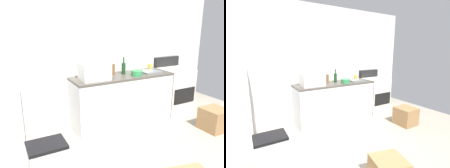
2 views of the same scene
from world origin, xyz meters
TOP-DOWN VIEW (x-y plane):
  - ground_plane at (0.00, 0.00)m, footprint 6.00×6.00m
  - wall_back at (0.00, 1.55)m, footprint 5.00×0.10m
  - kitchen_counter at (0.30, 1.20)m, footprint 1.80×0.60m
  - stove_oven at (1.52, 1.21)m, footprint 0.60×0.61m
  - microwave at (-0.25, 1.15)m, footprint 0.46×0.34m
  - sink_basin at (0.86, 1.16)m, footprint 0.36×0.32m
  - wine_bottle at (0.36, 1.26)m, footprint 0.07×0.07m
  - coffee_mug at (1.04, 1.39)m, footprint 0.08×0.08m
  - knife_block at (0.17, 1.37)m, footprint 0.10×0.10m
  - mixing_bowl at (0.50, 1.06)m, footprint 0.19×0.19m
  - cardboard_box_medium at (1.56, 0.22)m, footprint 0.40×0.39m
  - storage_bin at (-1.21, 0.44)m, footprint 0.46×0.36m

SIDE VIEW (x-z plane):
  - ground_plane at x=0.00m, z-range 0.00..0.00m
  - cardboard_box_medium at x=1.56m, z-range 0.00..0.38m
  - storage_bin at x=-1.21m, z-range 0.00..0.38m
  - kitchen_counter at x=0.30m, z-range 0.00..0.90m
  - stove_oven at x=1.52m, z-range -0.08..1.02m
  - sink_basin at x=0.86m, z-range 0.90..0.93m
  - mixing_bowl at x=0.50m, z-range 0.90..0.99m
  - coffee_mug at x=1.04m, z-range 0.90..1.00m
  - knife_block at x=0.17m, z-range 0.90..1.08m
  - wine_bottle at x=0.36m, z-range 0.86..1.16m
  - microwave at x=-0.25m, z-range 0.90..1.17m
  - wall_back at x=0.00m, z-range 0.00..2.60m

